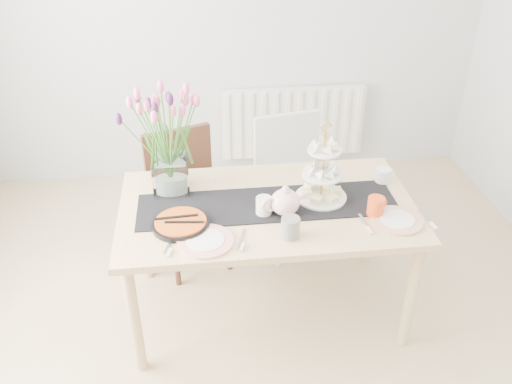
{
  "coord_description": "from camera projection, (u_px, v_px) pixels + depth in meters",
  "views": [
    {
      "loc": [
        -0.29,
        -1.92,
        2.37
      ],
      "look_at": [
        -0.01,
        0.46,
        0.87
      ],
      "focal_mm": 38.0,
      "sensor_mm": 36.0,
      "label": 1
    }
  ],
  "objects": [
    {
      "name": "room_shell",
      "position": [
        273.0,
        162.0,
        2.21
      ],
      "size": [
        4.5,
        4.5,
        4.5
      ],
      "color": "tan",
      "rests_on": "ground"
    },
    {
      "name": "radiator",
      "position": [
        293.0,
        122.0,
        4.55
      ],
      "size": [
        1.2,
        0.08,
        0.6
      ],
      "primitive_type": "cube",
      "color": "white",
      "rests_on": "room_shell"
    },
    {
      "name": "dining_table",
      "position": [
        267.0,
        217.0,
        2.98
      ],
      "size": [
        1.6,
        0.9,
        0.75
      ],
      "color": "tan",
      "rests_on": "ground"
    },
    {
      "name": "chair_brown",
      "position": [
        186.0,
        189.0,
        3.5
      ],
      "size": [
        0.57,
        0.57,
        0.9
      ],
      "rotation": [
        0.0,
        0.0,
        0.33
      ],
      "color": "#371E14",
      "rests_on": "ground"
    },
    {
      "name": "chair_white",
      "position": [
        292.0,
        173.0,
        3.65
      ],
      "size": [
        0.53,
        0.53,
        0.92
      ],
      "rotation": [
        0.0,
        0.0,
        0.19
      ],
      "color": "silver",
      "rests_on": "ground"
    },
    {
      "name": "table_runner",
      "position": [
        268.0,
        204.0,
        2.93
      ],
      "size": [
        1.4,
        0.35,
        0.01
      ],
      "primitive_type": "cube",
      "color": "black",
      "rests_on": "dining_table"
    },
    {
      "name": "tulip_vase",
      "position": [
        166.0,
        125.0,
        2.86
      ],
      "size": [
        0.72,
        0.72,
        0.62
      ],
      "rotation": [
        0.0,
        0.0,
        -0.17
      ],
      "color": "silver",
      "rests_on": "dining_table"
    },
    {
      "name": "cake_stand",
      "position": [
        322.0,
        180.0,
        2.93
      ],
      "size": [
        0.28,
        0.28,
        0.41
      ],
      "rotation": [
        0.0,
        0.0,
        0.38
      ],
      "color": "gold",
      "rests_on": "dining_table"
    },
    {
      "name": "teapot",
      "position": [
        285.0,
        202.0,
        2.82
      ],
      "size": [
        0.28,
        0.25,
        0.16
      ],
      "primitive_type": null,
      "rotation": [
        0.0,
        0.0,
        0.21
      ],
      "color": "white",
      "rests_on": "dining_table"
    },
    {
      "name": "cream_jug",
      "position": [
        383.0,
        176.0,
        3.12
      ],
      "size": [
        0.11,
        0.11,
        0.09
      ],
      "primitive_type": "cylinder",
      "rotation": [
        0.0,
        0.0,
        0.34
      ],
      "color": "white",
      "rests_on": "dining_table"
    },
    {
      "name": "tart_tin",
      "position": [
        181.0,
        224.0,
        2.76
      ],
      "size": [
        0.29,
        0.29,
        0.04
      ],
      "rotation": [
        0.0,
        0.0,
        -0.37
      ],
      "color": "black",
      "rests_on": "dining_table"
    },
    {
      "name": "mug_grey",
      "position": [
        290.0,
        228.0,
        2.66
      ],
      "size": [
        0.13,
        0.13,
        0.11
      ],
      "primitive_type": "cylinder",
      "rotation": [
        0.0,
        0.0,
        0.74
      ],
      "color": "slate",
      "rests_on": "dining_table"
    },
    {
      "name": "mug_white",
      "position": [
        264.0,
        206.0,
        2.83
      ],
      "size": [
        0.08,
        0.08,
        0.1
      ],
      "primitive_type": "cylinder",
      "rotation": [
        0.0,
        0.0,
        -0.0
      ],
      "color": "white",
      "rests_on": "dining_table"
    },
    {
      "name": "mug_orange",
      "position": [
        376.0,
        207.0,
        2.82
      ],
      "size": [
        0.12,
        0.12,
        0.11
      ],
      "primitive_type": "cylinder",
      "rotation": [
        0.0,
        0.0,
        0.47
      ],
      "color": "#F04D1A",
      "rests_on": "dining_table"
    },
    {
      "name": "plate_left",
      "position": [
        205.0,
        241.0,
        2.65
      ],
      "size": [
        0.35,
        0.35,
        0.01
      ],
      "primitive_type": "cylinder",
      "rotation": [
        0.0,
        0.0,
        -0.29
      ],
      "color": "white",
      "rests_on": "dining_table"
    },
    {
      "name": "plate_right",
      "position": [
        397.0,
        220.0,
        2.8
      ],
      "size": [
        0.3,
        0.3,
        0.01
      ],
      "primitive_type": "cylinder",
      "rotation": [
        0.0,
        0.0,
        0.14
      ],
      "color": "silver",
      "rests_on": "dining_table"
    }
  ]
}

